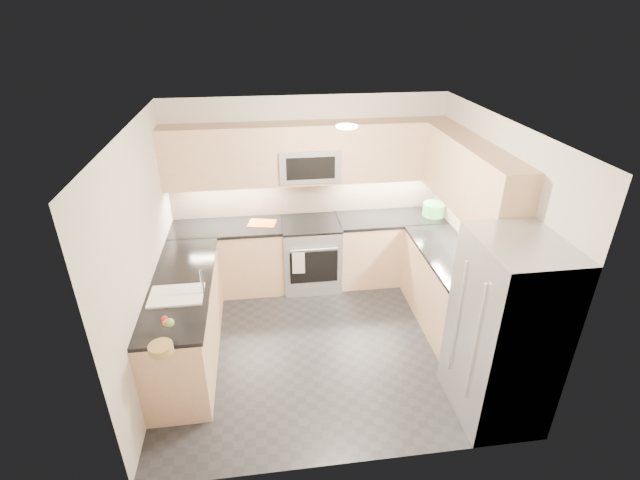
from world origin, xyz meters
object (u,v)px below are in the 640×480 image
Objects in this scene: utensil_bowl at (434,209)px; fruit_basket at (161,349)px; refrigerator at (504,332)px; microwave at (309,163)px; gas_range at (311,255)px; cutting_board at (262,223)px.

fruit_basket is at bearing -143.62° from utensil_bowl.
refrigerator is 8.99× the size of fruit_basket.
utensil_bowl is at bearing -4.25° from microwave.
gas_range is 1.77m from utensil_bowl.
gas_range is at bearing -90.00° from microwave.
utensil_bowl is 0.86× the size of cutting_board.
refrigerator reaches higher than cutting_board.
gas_range is at bearing -179.98° from utensil_bowl.
microwave is (0.00, 0.12, 1.24)m from gas_range.
microwave is 3.04m from refrigerator.
gas_range is 1.25m from microwave.
refrigerator is at bearing -95.25° from utensil_bowl.
cutting_board is at bearing 130.14° from refrigerator.
cutting_board is 1.75× the size of fruit_basket.
gas_range is 2.86m from refrigerator.
gas_range is at bearing -3.84° from cutting_board.
fruit_basket reaches higher than gas_range.
utensil_bowl reaches higher than gas_range.
refrigerator is at bearing -60.38° from microwave.
refrigerator is (1.45, -2.43, 0.45)m from gas_range.
utensil_bowl is at bearing 36.38° from fruit_basket.
gas_range is 1.20× the size of microwave.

